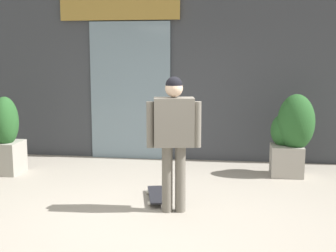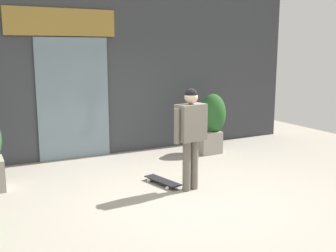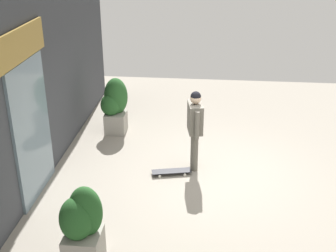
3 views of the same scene
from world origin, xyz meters
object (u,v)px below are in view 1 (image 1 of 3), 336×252
skateboard (156,195)px  planter_box_left (291,133)px  skateboarder (174,130)px  planter_box_right (4,134)px

skateboard → planter_box_left: size_ratio=0.62×
skateboarder → planter_box_left: bearing=-49.7°
skateboarder → planter_box_right: (-2.94, 1.46, -0.37)m
planter_box_left → skateboard: bearing=-141.5°
planter_box_left → planter_box_right: size_ratio=1.04×
skateboarder → skateboard: bearing=23.8°
skateboarder → skateboard: (-0.29, 0.43, -0.95)m
planter_box_right → skateboard: bearing=-21.1°
skateboarder → planter_box_left: 2.55m
skateboarder → skateboard: skateboarder is taller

